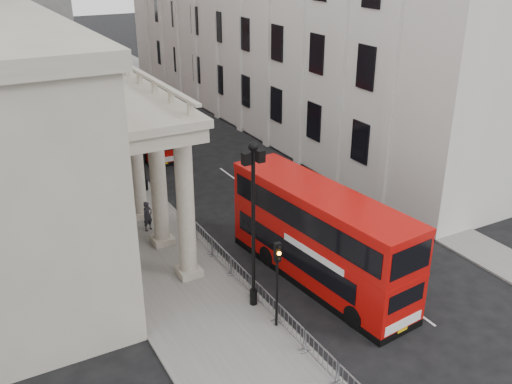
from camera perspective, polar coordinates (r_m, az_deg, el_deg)
ground at (r=25.93m, az=5.36°, el=-15.32°), size 260.00×260.00×0.00m
sidewalk_west at (r=49.95m, az=-17.27°, el=3.63°), size 6.00×140.00×0.12m
sidewalk_east at (r=55.28m, az=-0.37°, el=6.61°), size 3.00×140.00×0.12m
kerb at (r=50.54m, az=-14.03°, el=4.25°), size 0.20×140.00×0.14m
lamp_post_south at (r=25.90m, az=-0.27°, el=-2.36°), size 1.05×0.44×8.32m
lamp_post_mid at (r=39.75m, az=-11.48°, el=6.58°), size 1.05×0.44×8.32m
lamp_post_north at (r=54.79m, az=-16.85°, el=10.71°), size 1.05×0.44×8.32m
traffic_light at (r=25.27m, az=2.16°, el=-7.75°), size 0.28×0.33×4.30m
crowd_barriers at (r=26.86m, az=2.08°, el=-11.87°), size 0.50×18.75×1.10m
bus_near at (r=29.25m, az=6.38°, el=-4.27°), size 4.01×11.93×5.05m
bus_far at (r=49.44m, az=-10.96°, el=6.71°), size 2.85×9.90×4.23m
pedestrian_a at (r=35.22m, az=-10.78°, el=-2.38°), size 0.80×0.68×1.87m
pedestrian_b at (r=37.75m, az=-15.63°, el=-1.11°), size 1.05×0.94×1.79m
pedestrian_c at (r=38.07m, az=-12.48°, el=-0.57°), size 1.01×0.83×1.77m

